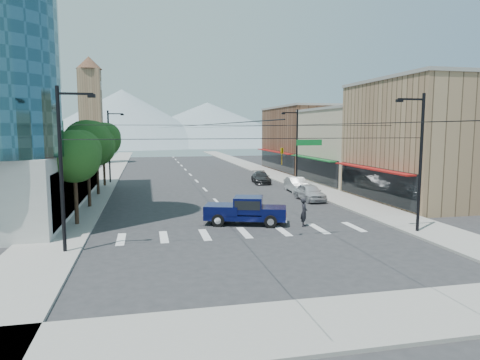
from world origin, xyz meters
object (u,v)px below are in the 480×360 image
(parked_car_near, at_px, (310,192))
(parked_car_mid, at_px, (297,185))
(pedestrian, at_px, (304,212))
(parked_car_far, at_px, (261,178))
(pickup_truck, at_px, (245,210))

(parked_car_near, bearing_deg, parked_car_mid, 81.01)
(parked_car_mid, bearing_deg, pedestrian, -104.99)
(parked_car_near, relative_size, parked_car_mid, 0.97)
(pedestrian, height_order, parked_car_near, pedestrian)
(parked_car_near, height_order, parked_car_mid, parked_car_near)
(parked_car_near, bearing_deg, parked_car_far, 92.86)
(parked_car_near, bearing_deg, pedestrian, -115.50)
(parked_car_near, distance_m, parked_car_mid, 5.57)
(parked_car_mid, relative_size, parked_car_far, 0.98)
(parked_car_near, distance_m, parked_car_far, 13.56)
(pickup_truck, relative_size, parked_car_near, 1.34)
(pedestrian, distance_m, parked_car_mid, 16.41)
(parked_car_mid, height_order, parked_car_far, parked_car_mid)
(parked_car_mid, xyz_separation_m, parked_car_far, (-1.80, 7.99, -0.08))
(parked_car_mid, bearing_deg, parked_car_near, -94.02)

